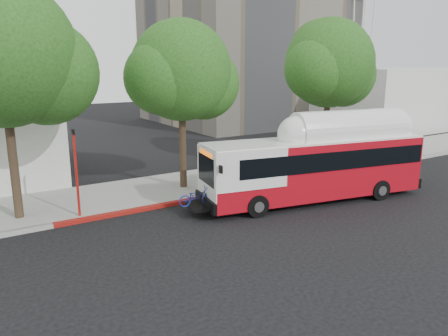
% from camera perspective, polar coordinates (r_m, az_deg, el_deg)
% --- Properties ---
extents(ground, '(120.00, 120.00, 0.00)m').
position_cam_1_polar(ground, '(18.80, 5.95, -6.61)').
color(ground, black).
rests_on(ground, ground).
extents(sidewalk, '(60.00, 5.00, 0.15)m').
position_cam_1_polar(sidewalk, '(23.95, -3.72, -1.96)').
color(sidewalk, gray).
rests_on(sidewalk, ground).
extents(curb_strip, '(60.00, 0.30, 0.15)m').
position_cam_1_polar(curb_strip, '(21.80, -0.41, -3.50)').
color(curb_strip, gray).
rests_on(curb_strip, ground).
extents(red_curb_segment, '(10.00, 0.32, 0.16)m').
position_cam_1_polar(red_curb_segment, '(20.44, -7.58, -4.76)').
color(red_curb_segment, maroon).
rests_on(red_curb_segment, ground).
extents(street_tree_left, '(6.67, 5.80, 9.74)m').
position_cam_1_polar(street_tree_left, '(19.51, -25.67, 12.69)').
color(street_tree_left, '#2D2116').
rests_on(street_tree_left, ground).
extents(street_tree_mid, '(5.75, 5.00, 8.62)m').
position_cam_1_polar(street_tree_mid, '(22.44, -4.75, 12.07)').
color(street_tree_mid, '#2D2116').
rests_on(street_tree_mid, ground).
extents(street_tree_right, '(6.21, 5.40, 9.18)m').
position_cam_1_polar(street_tree_right, '(28.39, 14.12, 12.70)').
color(street_tree_right, '#2D2116').
rests_on(street_tree_right, ground).
extents(horizon_block, '(20.00, 12.00, 6.00)m').
position_cam_1_polar(horizon_block, '(50.84, 21.80, 8.61)').
color(horizon_block, silver).
rests_on(horizon_block, ground).
extents(transit_bus, '(11.85, 4.31, 3.45)m').
position_cam_1_polar(transit_bus, '(21.16, 11.92, 0.00)').
color(transit_bus, '#AB0B17').
rests_on(transit_bus, ground).
extents(signal_pole, '(0.11, 0.36, 3.85)m').
position_cam_1_polar(signal_pole, '(19.13, -18.71, -0.73)').
color(signal_pole, red).
rests_on(signal_pole, ground).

